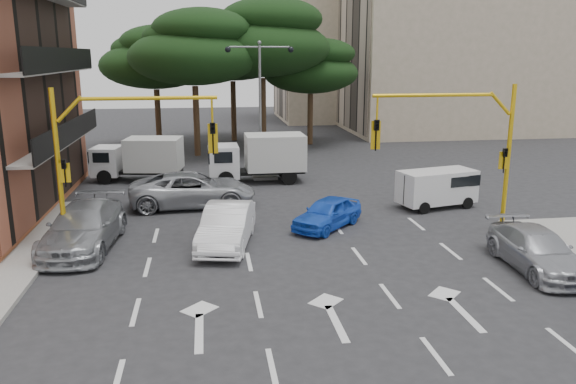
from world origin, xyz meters
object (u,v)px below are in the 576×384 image
car_silver_parked (537,250)px  box_truck_b (258,158)px  street_lamp_center (260,83)px  car_white_hatch (227,226)px  signal_mast_right (467,139)px  car_silver_wagon (84,227)px  van_white (437,189)px  signal_mast_left (109,147)px  car_blue_compact (327,213)px  car_silver_cross_a (193,190)px  box_truck_a (138,159)px

car_silver_parked → box_truck_b: size_ratio=0.85×
street_lamp_center → car_white_hatch: bearing=-100.7°
signal_mast_right → box_truck_b: (-7.30, 10.74, -2.53)m
car_silver_wagon → car_silver_parked: bearing=-11.2°
van_white → signal_mast_left: bearing=-87.5°
car_blue_compact → car_silver_cross_a: 7.11m
car_silver_wagon → box_truck_b: 12.83m
signal_mast_right → car_white_hatch: 9.98m
car_white_hatch → car_silver_cross_a: bearing=114.5°
car_white_hatch → van_white: (10.10, 4.12, 0.13)m
street_lamp_center → box_truck_b: size_ratio=1.41×
car_silver_cross_a → box_truck_a: bearing=25.4°
street_lamp_center → signal_mast_left: bearing=-115.9°
street_lamp_center → van_white: street_lamp_center is taller
car_silver_parked → box_truck_a: (-14.85, 16.10, 0.57)m
car_blue_compact → van_white: 6.34m
signal_mast_right → car_silver_wagon: bearing=178.6°
car_silver_cross_a → van_white: bearing=-101.1°
box_truck_b → street_lamp_center: bearing=-9.3°
signal_mast_right → car_silver_cross_a: 12.72m
car_silver_wagon → car_silver_parked: (15.60, -4.44, -0.14)m
car_white_hatch → van_white: 10.91m
box_truck_b → signal_mast_left: bearing=148.8°
box_truck_a → car_white_hatch: bearing=-150.5°
car_silver_wagon → box_truck_a: box_truck_a is taller
street_lamp_center → car_silver_parked: bearing=-67.2°
van_white → car_silver_parked: bearing=-12.0°
street_lamp_center → car_blue_compact: street_lamp_center is taller
car_blue_compact → box_truck_b: size_ratio=0.68×
car_silver_parked → car_silver_wagon: bearing=166.4°
van_white → box_truck_a: 16.71m
street_lamp_center → car_silver_wagon: 16.48m
car_silver_parked → box_truck_b: 16.91m
signal_mast_right → box_truck_a: 18.67m
car_silver_parked → street_lamp_center: bearing=115.1°
car_silver_wagon → car_silver_cross_a: size_ratio=0.96×
car_silver_wagon → van_white: (15.42, 3.65, 0.09)m
car_silver_wagon → car_silver_cross_a: car_silver_cross_a is taller
car_silver_cross_a → signal_mast_left: bearing=153.0°
car_silver_wagon → van_white: 15.85m
car_silver_cross_a → box_truck_b: bearing=-38.2°
car_blue_compact → car_silver_parked: (6.01, -5.64, 0.04)m
box_truck_a → signal_mast_right: bearing=-121.7°
signal_mast_left → car_silver_parked: signal_mast_left is taller
signal_mast_left → car_blue_compact: size_ratio=1.59×
car_blue_compact → van_white: size_ratio=1.03×
car_white_hatch → box_truck_a: 12.96m
car_white_hatch → street_lamp_center: bearing=90.7°
car_silver_wagon → car_white_hatch: bearing=-0.2°
street_lamp_center → van_white: (7.42, -10.00, -4.52)m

